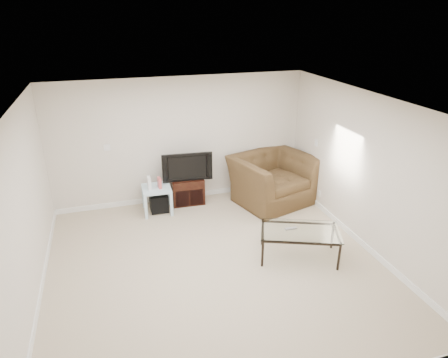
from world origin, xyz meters
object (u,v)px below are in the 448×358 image
object	(u,v)px
recliner	(273,172)
tv_stand	(187,190)
subwoofer	(159,202)
television	(187,165)
coffee_table	(299,244)
side_table	(157,200)

from	to	relation	value
recliner	tv_stand	bearing A→B (deg)	148.39
subwoofer	recliner	size ratio (longest dim) A/B	0.23
subwoofer	recliner	bearing A→B (deg)	-5.69
television	coffee_table	bearing A→B (deg)	-57.46
tv_stand	television	size ratio (longest dim) A/B	0.70
tv_stand	coffee_table	bearing A→B (deg)	-60.33
tv_stand	side_table	distance (m)	0.68
tv_stand	television	xyz separation A→B (m)	(-0.00, -0.03, 0.55)
side_table	coffee_table	world-z (taller)	side_table
television	recliner	size ratio (longest dim) A/B	0.62
tv_stand	subwoofer	size ratio (longest dim) A/B	1.88
television	subwoofer	distance (m)	0.90
recliner	coffee_table	xyz separation A→B (m)	(-0.39, -1.99, -0.40)
television	coffee_table	size ratio (longest dim) A/B	0.74
television	coffee_table	distance (m)	2.77
subwoofer	coffee_table	world-z (taller)	coffee_table
side_table	recliner	xyz separation A→B (m)	(2.30, -0.21, 0.39)
tv_stand	recliner	xyz separation A→B (m)	(1.66, -0.44, 0.38)
tv_stand	coffee_table	world-z (taller)	tv_stand
tv_stand	side_table	xyz separation A→B (m)	(-0.64, -0.23, -0.01)
side_table	coffee_table	bearing A→B (deg)	-48.88
tv_stand	television	world-z (taller)	television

